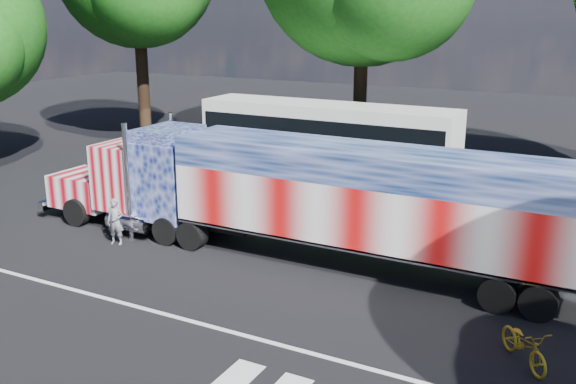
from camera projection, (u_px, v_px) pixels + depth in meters
The scene contains 6 objects.
ground at pixel (241, 277), 19.14m from camera, with size 100.00×100.00×0.00m, color black.
lane_markings at pixel (218, 347), 15.17m from camera, with size 30.00×2.67×0.01m.
semi_truck at pixel (299, 194), 20.15m from camera, with size 19.21×3.03×4.10m.
coach_bus at pixel (327, 141), 29.89m from camera, with size 12.19×2.84×3.55m.
woman at pixel (115, 222), 21.68m from camera, with size 0.58×0.38×1.60m, color slate.
bicycle at pixel (524, 344), 14.35m from camera, with size 0.63×1.80×0.95m, color gold.
Camera 1 is at (9.53, -15.01, 7.67)m, focal length 40.00 mm.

